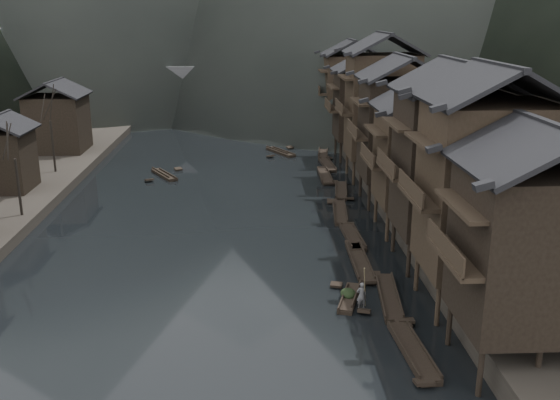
{
  "coord_description": "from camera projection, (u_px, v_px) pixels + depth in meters",
  "views": [
    {
      "loc": [
        3.58,
        -35.77,
        17.58
      ],
      "look_at": [
        5.8,
        14.09,
        2.5
      ],
      "focal_mm": 40.0,
      "sensor_mm": 36.0,
      "label": 1
    }
  ],
  "objects": [
    {
      "name": "stilt_houses",
      "position": [
        405.0,
        114.0,
        55.74
      ],
      "size": [
        9.0,
        67.6,
        15.82
      ],
      "color": "black",
      "rests_on": "ground"
    },
    {
      "name": "moored_sampans",
      "position": [
        333.0,
        184.0,
        65.69
      ],
      "size": [
        3.1,
        73.5,
        0.47
      ],
      "color": "black",
      "rests_on": "water"
    },
    {
      "name": "cargo_heap",
      "position": [
        348.0,
        288.0,
        39.61
      ],
      "size": [
        1.0,
        1.31,
        0.6
      ],
      "primitive_type": "ellipsoid",
      "color": "black",
      "rests_on": "hero_sampan"
    },
    {
      "name": "boatman",
      "position": [
        362.0,
        292.0,
        37.83
      ],
      "size": [
        0.65,
        0.46,
        1.71
      ],
      "primitive_type": "imported",
      "rotation": [
        0.0,
        0.0,
        3.22
      ],
      "color": "#5C5C5F",
      "rests_on": "hero_sampan"
    },
    {
      "name": "water",
      "position": [
        198.0,
        304.0,
        39.14
      ],
      "size": [
        300.0,
        300.0,
        0.0
      ],
      "primitive_type": "plane",
      "color": "black",
      "rests_on": "ground"
    },
    {
      "name": "midriver_boats",
      "position": [
        241.0,
        151.0,
        81.04
      ],
      "size": [
        17.28,
        29.32,
        0.45
      ],
      "color": "black",
      "rests_on": "water"
    },
    {
      "name": "right_bank",
      "position": [
        502.0,
        150.0,
        78.63
      ],
      "size": [
        40.0,
        200.0,
        1.8
      ],
      "primitive_type": "cube",
      "color": "#2D2823",
      "rests_on": "ground"
    },
    {
      "name": "stone_bridge",
      "position": [
        231.0,
        88.0,
        106.52
      ],
      "size": [
        40.0,
        6.0,
        9.0
      ],
      "color": "#4C4C4F",
      "rests_on": "ground"
    },
    {
      "name": "hero_sampan",
      "position": [
        350.0,
        297.0,
        39.58
      ],
      "size": [
        2.12,
        4.57,
        0.43
      ],
      "color": "black",
      "rests_on": "water"
    },
    {
      "name": "bamboo_pole",
      "position": [
        367.0,
        247.0,
        37.0
      ],
      "size": [
        0.69,
        2.26,
        4.08
      ],
      "primitive_type": "cylinder",
      "rotation": [
        0.51,
        0.0,
        -0.27
      ],
      "color": "#8C7A51",
      "rests_on": "boatman"
    }
  ]
}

